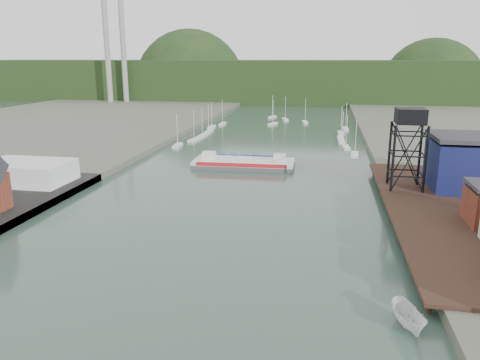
% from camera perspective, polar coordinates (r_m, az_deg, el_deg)
% --- Properties ---
extents(ground, '(600.00, 600.00, 0.00)m').
position_cam_1_polar(ground, '(50.36, -14.01, -19.10)').
color(ground, '#283F32').
rests_on(ground, ground).
extents(east_pier, '(14.00, 70.00, 2.45)m').
position_cam_1_polar(east_pier, '(88.62, 21.86, -3.30)').
color(east_pier, black).
rests_on(east_pier, ground).
extents(white_shed, '(18.00, 12.00, 4.50)m').
position_cam_1_polar(white_shed, '(110.39, -24.55, 0.89)').
color(white_shed, silver).
rests_on(white_shed, west_quay).
extents(lift_tower, '(6.50, 6.50, 16.00)m').
position_cam_1_polar(lift_tower, '(97.91, 20.03, 6.76)').
color(lift_tower, black).
rests_on(lift_tower, east_pier).
extents(marina_sailboats, '(57.71, 92.65, 0.90)m').
position_cam_1_polar(marina_sailboats, '(179.29, 4.29, 5.88)').
color(marina_sailboats, silver).
rests_on(marina_sailboats, ground).
extents(smokestacks, '(11.20, 8.20, 60.00)m').
position_cam_1_polar(smokestacks, '(297.61, -14.93, 14.66)').
color(smokestacks, gray).
rests_on(smokestacks, ground).
extents(distant_hills, '(500.00, 120.00, 80.00)m').
position_cam_1_polar(distant_hills, '(340.31, 6.64, 11.68)').
color(distant_hills, black).
rests_on(distant_hills, ground).
extents(chain_ferry, '(26.24, 11.22, 3.74)m').
position_cam_1_polar(chain_ferry, '(121.92, 0.47, 2.09)').
color(chain_ferry, '#4A494C').
rests_on(chain_ferry, ground).
extents(motorboat, '(3.84, 6.73, 2.45)m').
position_cam_1_polar(motorboat, '(54.02, 19.87, -15.55)').
color(motorboat, silver).
rests_on(motorboat, ground).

